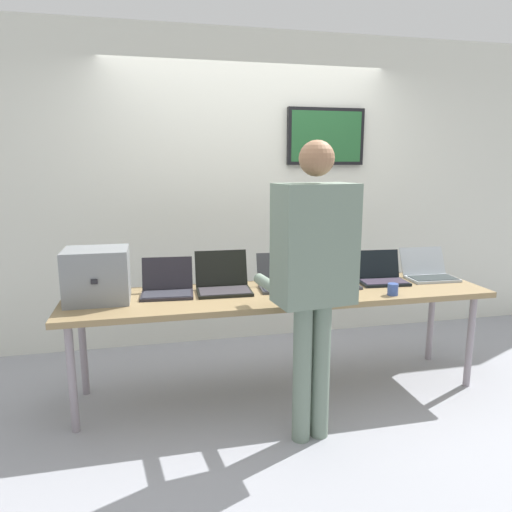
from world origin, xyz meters
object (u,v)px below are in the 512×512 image
at_px(laptop_station_3, 331,277).
at_px(laptop_station_2, 282,280).
at_px(laptop_station_0, 167,286).
at_px(laptop_station_1, 223,282).
at_px(coffee_mug, 393,289).
at_px(workbench, 280,298).
at_px(person, 313,265).
at_px(laptop_station_4, 381,275).
at_px(equipment_box, 97,275).
at_px(laptop_station_5, 428,272).

bearing_deg(laptop_station_3, laptop_station_2, 178.15).
height_order(laptop_station_0, laptop_station_2, laptop_station_0).
distance_m(laptop_station_1, coffee_mug, 1.19).
bearing_deg(workbench, person, -88.54).
bearing_deg(laptop_station_2, person, -91.81).
relative_size(laptop_station_4, person, 0.21).
bearing_deg(person, laptop_station_1, 118.95).
distance_m(workbench, laptop_station_4, 0.83).
xyz_separation_m(laptop_station_0, laptop_station_1, (0.39, 0.00, 0.01)).
height_order(workbench, laptop_station_2, laptop_station_2).
height_order(equipment_box, person, person).
distance_m(laptop_station_2, laptop_station_3, 0.38).
bearing_deg(coffee_mug, laptop_station_3, 132.16).
relative_size(laptop_station_0, laptop_station_3, 1.07).
bearing_deg(laptop_station_5, laptop_station_2, -179.07).
xyz_separation_m(laptop_station_0, laptop_station_5, (2.03, 0.02, -0.00)).
bearing_deg(laptop_station_0, person, -42.54).
bearing_deg(workbench, equipment_box, 177.79).
height_order(laptop_station_0, laptop_station_4, laptop_station_0).
height_order(workbench, laptop_station_4, laptop_station_4).
bearing_deg(equipment_box, laptop_station_5, 1.88).
height_order(laptop_station_1, person, person).
bearing_deg(person, laptop_station_5, 31.32).
bearing_deg(laptop_station_0, laptop_station_3, -0.76).
distance_m(laptop_station_0, laptop_station_5, 2.03).
xyz_separation_m(laptop_station_4, laptop_station_5, (0.43, 0.03, -0.00)).
relative_size(laptop_station_1, laptop_station_3, 1.12).
xyz_separation_m(laptop_station_3, coffee_mug, (0.31, -0.35, -0.02)).
bearing_deg(laptop_station_1, laptop_station_5, 0.41).
height_order(laptop_station_5, coffee_mug, laptop_station_5).
relative_size(equipment_box, laptop_station_4, 1.09).
relative_size(equipment_box, laptop_station_3, 1.17).
height_order(laptop_station_3, coffee_mug, laptop_station_3).
bearing_deg(person, equipment_box, 151.85).
bearing_deg(person, laptop_station_0, 137.46).
distance_m(laptop_station_3, person, 0.87).
height_order(laptop_station_1, laptop_station_2, laptop_station_1).
xyz_separation_m(laptop_station_0, laptop_station_3, (1.20, -0.02, 0.01)).
bearing_deg(laptop_station_4, workbench, -173.21).
distance_m(equipment_box, laptop_station_3, 1.66).
bearing_deg(coffee_mug, laptop_station_4, 75.72).
distance_m(workbench, equipment_box, 1.26).
bearing_deg(person, coffee_mug, 27.36).
distance_m(workbench, laptop_station_2, 0.16).
bearing_deg(laptop_station_5, workbench, -174.10).
bearing_deg(laptop_station_2, workbench, -109.58).
relative_size(equipment_box, person, 0.23).
xyz_separation_m(workbench, laptop_station_2, (0.04, 0.11, 0.10)).
bearing_deg(laptop_station_1, coffee_mug, -18.05).
bearing_deg(workbench, laptop_station_5, 5.90).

